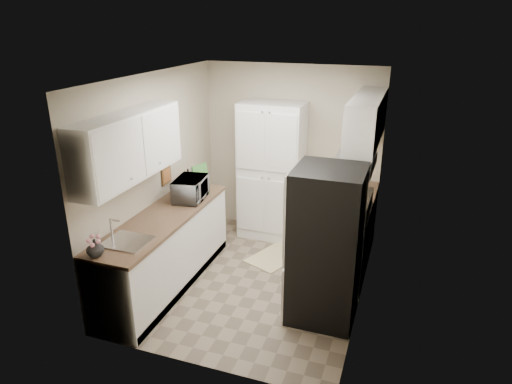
# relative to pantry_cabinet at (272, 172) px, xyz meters

# --- Properties ---
(ground) EXTENTS (3.20, 3.20, 0.00)m
(ground) POSITION_rel_pantry_cabinet_xyz_m (0.20, -1.32, -1.00)
(ground) COLOR #7A6B56
(ground) RESTS_ON ground
(room_shell) EXTENTS (2.64, 3.24, 2.52)m
(room_shell) POSITION_rel_pantry_cabinet_xyz_m (0.18, -1.32, 0.63)
(room_shell) COLOR #B8AF94
(room_shell) RESTS_ON ground
(pantry_cabinet) EXTENTS (0.90, 0.55, 2.00)m
(pantry_cabinet) POSITION_rel_pantry_cabinet_xyz_m (0.00, 0.00, 0.00)
(pantry_cabinet) COLOR white
(pantry_cabinet) RESTS_ON ground
(base_cabinet_left) EXTENTS (0.60, 2.30, 0.88)m
(base_cabinet_left) POSITION_rel_pantry_cabinet_xyz_m (-0.79, -1.75, -0.56)
(base_cabinet_left) COLOR white
(base_cabinet_left) RESTS_ON ground
(countertop_left) EXTENTS (0.63, 2.33, 0.04)m
(countertop_left) POSITION_rel_pantry_cabinet_xyz_m (-0.79, -1.75, -0.10)
(countertop_left) COLOR brown
(countertop_left) RESTS_ON base_cabinet_left
(base_cabinet_right) EXTENTS (0.60, 0.80, 0.88)m
(base_cabinet_right) POSITION_rel_pantry_cabinet_xyz_m (1.19, -0.12, -0.56)
(base_cabinet_right) COLOR white
(base_cabinet_right) RESTS_ON ground
(countertop_right) EXTENTS (0.63, 0.83, 0.04)m
(countertop_right) POSITION_rel_pantry_cabinet_xyz_m (1.19, -0.12, -0.10)
(countertop_right) COLOR brown
(countertop_right) RESTS_ON base_cabinet_right
(electric_range) EXTENTS (0.71, 0.78, 1.13)m
(electric_range) POSITION_rel_pantry_cabinet_xyz_m (1.17, -0.93, -0.52)
(electric_range) COLOR #B7B7BC
(electric_range) RESTS_ON ground
(refrigerator) EXTENTS (0.70, 0.72, 1.70)m
(refrigerator) POSITION_rel_pantry_cabinet_xyz_m (1.14, -1.73, -0.15)
(refrigerator) COLOR #B7B7BC
(refrigerator) RESTS_ON ground
(microwave) EXTENTS (0.41, 0.55, 0.28)m
(microwave) POSITION_rel_pantry_cabinet_xyz_m (-0.71, -1.18, 0.06)
(microwave) COLOR #A9AAAE
(microwave) RESTS_ON countertop_left
(wine_bottle) EXTENTS (0.07, 0.07, 0.27)m
(wine_bottle) POSITION_rel_pantry_cabinet_xyz_m (-0.88, -0.89, 0.06)
(wine_bottle) COLOR black
(wine_bottle) RESTS_ON countertop_left
(flower_vase) EXTENTS (0.18, 0.18, 0.18)m
(flower_vase) POSITION_rel_pantry_cabinet_xyz_m (-0.91, -2.81, 0.01)
(flower_vase) COLOR white
(flower_vase) RESTS_ON countertop_left
(cutting_board) EXTENTS (0.11, 0.24, 0.31)m
(cutting_board) POSITION_rel_pantry_cabinet_xyz_m (-0.79, -0.71, 0.08)
(cutting_board) COLOR #438E3B
(cutting_board) RESTS_ON countertop_left
(toaster_oven) EXTENTS (0.39, 0.44, 0.21)m
(toaster_oven) POSITION_rel_pantry_cabinet_xyz_m (1.16, -0.18, 0.03)
(toaster_oven) COLOR #B5B4B9
(toaster_oven) RESTS_ON countertop_right
(fruit_basket) EXTENTS (0.30, 0.30, 0.10)m
(fruit_basket) POSITION_rel_pantry_cabinet_xyz_m (1.18, -0.18, 0.18)
(fruit_basket) COLOR #DA3400
(fruit_basket) RESTS_ON toaster_oven
(kitchen_mat) EXTENTS (0.76, 0.93, 0.01)m
(kitchen_mat) POSITION_rel_pantry_cabinet_xyz_m (0.28, -0.66, -0.99)
(kitchen_mat) COLOR beige
(kitchen_mat) RESTS_ON ground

